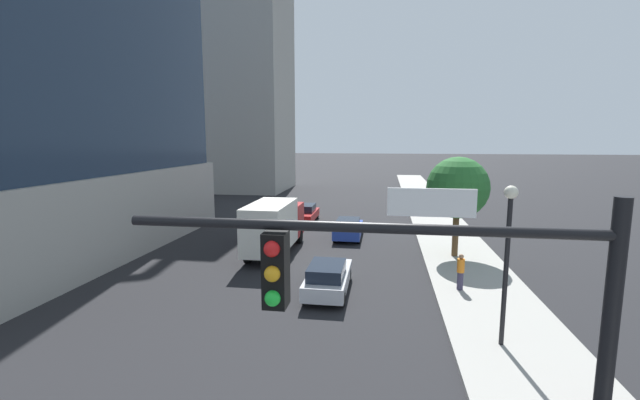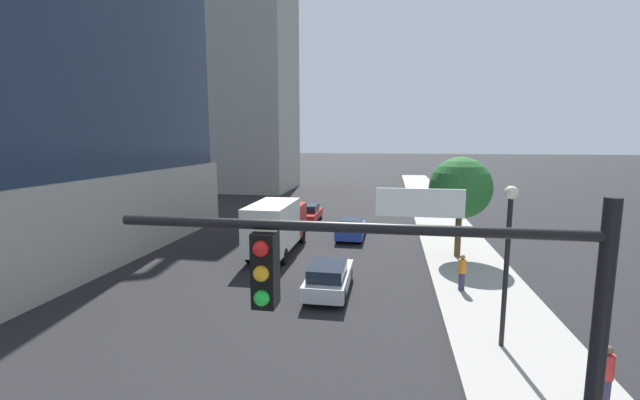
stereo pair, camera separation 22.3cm
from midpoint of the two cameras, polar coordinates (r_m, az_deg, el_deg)
name	(u,v)px [view 1 (the left image)]	position (r m, az deg, el deg)	size (l,w,h in m)	color
sidewalk	(473,277)	(23.20, 19.81, -9.78)	(4.43, 120.00, 0.15)	#9E9B93
construction_building	(235,53)	(61.12, -11.65, 19.06)	(15.94, 15.96, 41.82)	#9E9B93
traffic_light_pole	(444,335)	(5.97, 15.49, -17.24)	(6.41, 0.48, 6.34)	black
street_lamp	(508,241)	(15.12, 23.81, -5.18)	(0.44, 0.44, 5.45)	black
street_tree	(458,188)	(25.77, 17.99, 1.58)	(3.61, 3.61, 5.91)	brown
car_blue	(348,228)	(30.18, 3.68, -3.87)	(1.85, 4.44, 1.43)	#233D9E
car_red	(305,213)	(35.89, -2.24, -1.83)	(1.83, 4.53, 1.49)	red
car_silver	(328,277)	(19.61, 0.76, -10.47)	(1.83, 4.56, 1.52)	#B7B7BC
box_truck	(274,225)	(26.04, -6.49, -3.36)	(2.29, 7.33, 3.30)	#B21E1E
pedestrian_red_shirt	(606,375)	(13.86, 34.00, -19.10)	(0.34, 0.34, 1.74)	#38334C
pedestrian_orange_shirt	(461,271)	(20.65, 18.28, -9.22)	(0.34, 0.34, 1.69)	#38334C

